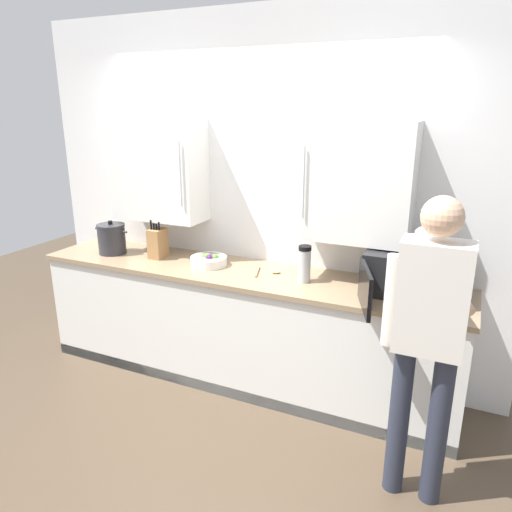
% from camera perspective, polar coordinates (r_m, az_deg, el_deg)
% --- Properties ---
extents(ground_plane, '(9.28, 9.28, 0.00)m').
position_cam_1_polar(ground_plane, '(3.50, -7.11, -19.50)').
color(ground_plane, '#4C3D2D').
extents(back_wall_tiled, '(3.89, 0.44, 2.78)m').
position_cam_1_polar(back_wall_tiled, '(3.75, 0.21, 7.47)').
color(back_wall_tiled, white).
rests_on(back_wall_tiled, ground_plane).
extents(counter_unit, '(3.30, 0.65, 0.91)m').
position_cam_1_polar(counter_unit, '(3.79, -1.78, -8.28)').
color(counter_unit, white).
rests_on(counter_unit, ground_plane).
extents(microwave_oven, '(0.60, 0.77, 0.28)m').
position_cam_1_polar(microwave_oven, '(3.28, 17.45, -2.04)').
color(microwave_oven, black).
rests_on(microwave_oven, counter_unit).
extents(fruit_bowl, '(0.28, 0.28, 0.10)m').
position_cam_1_polar(fruit_bowl, '(3.74, -5.60, -0.49)').
color(fruit_bowl, white).
rests_on(fruit_bowl, counter_unit).
extents(stock_pot, '(0.32, 0.23, 0.28)m').
position_cam_1_polar(stock_pot, '(4.19, -16.72, 1.98)').
color(stock_pot, '#2D2D33').
rests_on(stock_pot, counter_unit).
extents(thermos_flask, '(0.09, 0.09, 0.26)m').
position_cam_1_polar(thermos_flask, '(3.37, 5.76, -0.93)').
color(thermos_flask, '#B7BABF').
rests_on(thermos_flask, counter_unit).
extents(wooden_spoon, '(0.21, 0.21, 0.02)m').
position_cam_1_polar(wooden_spoon, '(3.57, 1.32, -1.87)').
color(wooden_spoon, tan).
rests_on(wooden_spoon, counter_unit).
extents(knife_block, '(0.11, 0.15, 0.31)m').
position_cam_1_polar(knife_block, '(3.98, -11.56, 1.50)').
color(knife_block, '#A37547').
rests_on(knife_block, counter_unit).
extents(person_figure, '(0.44, 0.55, 1.70)m').
position_cam_1_polar(person_figure, '(2.61, 19.71, -8.07)').
color(person_figure, '#282D3D').
rests_on(person_figure, ground_plane).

